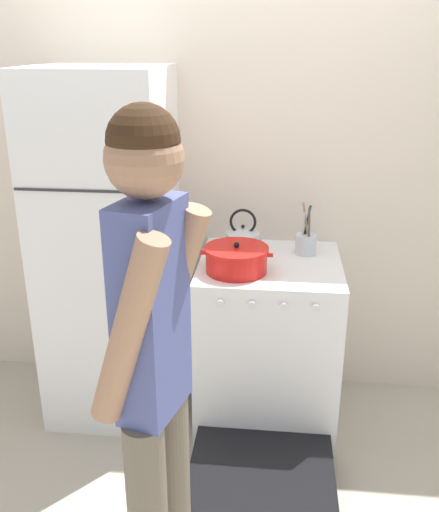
{
  "coord_description": "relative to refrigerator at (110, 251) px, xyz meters",
  "views": [
    {
      "loc": [
        0.33,
        -3.02,
        1.95
      ],
      "look_at": [
        0.06,
        -0.49,
        0.97
      ],
      "focal_mm": 40.0,
      "sensor_mm": 36.0,
      "label": 1
    }
  ],
  "objects": [
    {
      "name": "dutch_oven_pot",
      "position": [
        0.67,
        -0.16,
        0.04
      ],
      "size": [
        0.35,
        0.31,
        0.15
      ],
      "color": "red",
      "rests_on": "stove_range"
    },
    {
      "name": "utensil_jar",
      "position": [
        1.01,
        0.13,
        0.04
      ],
      "size": [
        0.11,
        0.11,
        0.28
      ],
      "color": "silver",
      "rests_on": "stove_range"
    },
    {
      "name": "refrigerator",
      "position": [
        0.0,
        0.0,
        0.0
      ],
      "size": [
        0.64,
        0.68,
        1.83
      ],
      "color": "white",
      "rests_on": "ground_plane"
    },
    {
      "name": "ground_plane",
      "position": [
        0.54,
        0.33,
        -0.92
      ],
      "size": [
        14.0,
        14.0,
        0.0
      ],
      "primitive_type": "plane",
      "color": "#B2A893"
    },
    {
      "name": "person",
      "position": [
        0.51,
        -1.25,
        0.11
      ],
      "size": [
        0.35,
        0.42,
        1.8
      ],
      "rotation": [
        0.0,
        0.0,
        1.32
      ],
      "color": "#6B6051",
      "rests_on": "ground_plane"
    },
    {
      "name": "wall_back",
      "position": [
        0.54,
        0.36,
        0.36
      ],
      "size": [
        10.0,
        0.06,
        2.55
      ],
      "color": "beige",
      "rests_on": "ground_plane"
    },
    {
      "name": "tea_kettle",
      "position": [
        0.69,
        0.12,
        0.05
      ],
      "size": [
        0.23,
        0.18,
        0.23
      ],
      "color": "silver",
      "rests_on": "stove_range"
    },
    {
      "name": "stove_range",
      "position": [
        0.84,
        -0.06,
        -0.47
      ],
      "size": [
        0.71,
        1.4,
        0.89
      ],
      "color": "white",
      "rests_on": "ground_plane"
    }
  ]
}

